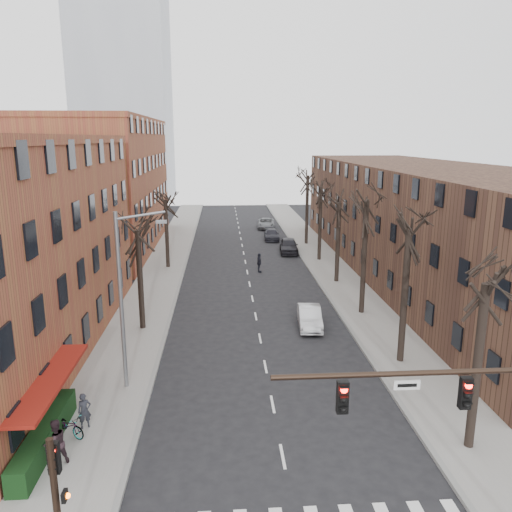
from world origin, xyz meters
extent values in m
cube|color=gray|center=(-8.00, 35.00, 0.07)|extent=(4.00, 90.00, 0.15)
cube|color=gray|center=(8.00, 35.00, 0.07)|extent=(4.00, 90.00, 0.15)
cube|color=brown|center=(-16.00, 44.00, 7.00)|extent=(12.00, 28.00, 14.00)
cube|color=#503425|center=(16.00, 30.00, 5.00)|extent=(12.00, 50.00, 10.00)
cube|color=#B2B7BF|center=(-22.00, 95.00, 30.00)|extent=(18.00, 18.00, 60.00)
cube|color=maroon|center=(-9.40, 6.00, 0.00)|extent=(1.20, 7.00, 0.15)
cube|color=black|center=(-9.50, 5.00, 0.65)|extent=(0.80, 6.00, 1.00)
cylinder|color=black|center=(3.00, -1.00, 6.00)|extent=(8.00, 0.16, 0.16)
cube|color=black|center=(4.50, -1.00, 5.35)|extent=(0.32, 0.22, 0.95)
cube|color=black|center=(1.00, -1.00, 5.35)|extent=(0.32, 0.22, 0.95)
cube|color=silver|center=(2.80, -1.00, 5.65)|extent=(0.75, 0.04, 0.28)
cylinder|color=black|center=(-7.00, -1.00, 2.20)|extent=(0.20, 0.20, 4.40)
cube|color=black|center=(-7.00, -0.82, 3.70)|extent=(0.32, 0.22, 0.95)
cube|color=black|center=(-6.75, -1.00, 2.60)|extent=(0.12, 0.30, 0.30)
cylinder|color=slate|center=(-7.20, 10.00, 4.50)|extent=(0.20, 0.20, 9.00)
cylinder|color=slate|center=(-6.10, 10.00, 8.80)|extent=(2.39, 0.12, 0.46)
cube|color=slate|center=(-5.10, 10.00, 8.50)|extent=(0.50, 0.22, 0.14)
imported|color=silver|center=(3.46, 17.79, 0.69)|extent=(1.81, 4.28, 1.37)
imported|color=black|center=(4.95, 39.79, 0.81)|extent=(2.28, 4.91, 1.63)
imported|color=black|center=(3.80, 47.14, 0.64)|extent=(2.06, 4.51, 1.28)
imported|color=slate|center=(3.80, 55.25, 0.69)|extent=(2.67, 5.11, 1.37)
imported|color=#212229|center=(-8.28, 6.39, 0.93)|extent=(0.68, 0.58, 1.56)
imported|color=black|center=(-8.68, 3.88, 1.08)|extent=(1.14, 1.13, 1.86)
imported|color=black|center=(1.11, 31.85, 0.92)|extent=(0.46, 1.08, 1.84)
imported|color=gray|center=(-8.82, 5.81, 0.62)|extent=(1.85, 1.48, 0.94)
camera|label=1|loc=(-2.23, -13.30, 12.32)|focal=35.00mm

